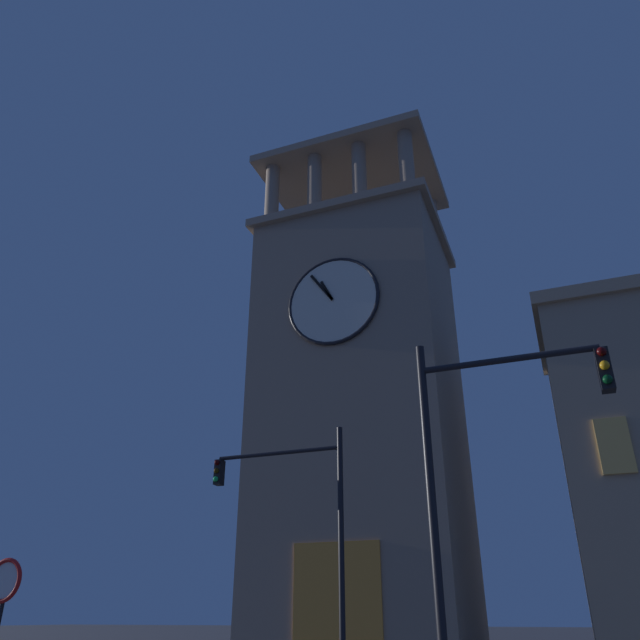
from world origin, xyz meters
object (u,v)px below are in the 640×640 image
Objects in this scene: no_horn_sign at (3,592)px; traffic_signal_mid at (300,510)px; clocktower at (361,410)px; traffic_signal_near at (485,456)px.

traffic_signal_mid is at bearing -111.26° from no_horn_sign.
clocktower reaches higher than traffic_signal_near.
traffic_signal_near reaches higher than no_horn_sign.
no_horn_sign is at bearing 10.37° from traffic_signal_near.
traffic_signal_near is (-6.63, 14.11, -5.72)m from clocktower.
traffic_signal_near is 2.42× the size of no_horn_sign.
clocktower is 10.19m from traffic_signal_mid.
clocktower reaches higher than no_horn_sign.
traffic_signal_mid is at bearing 95.12° from clocktower.
traffic_signal_near is 9.04m from no_horn_sign.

